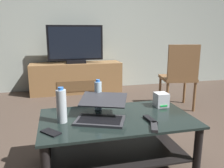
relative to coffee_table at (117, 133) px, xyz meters
The scene contains 13 objects.
ground_plane 0.43m from the coffee_table, 63.27° to the left, with size 7.68×7.68×0.00m, color #4C3D33.
back_wall 3.00m from the coffee_table, 87.15° to the left, with size 6.40×0.12×2.80m, color #A8B2A8.
coffee_table is the anchor object (origin of this frame).
media_cabinet 2.47m from the coffee_table, 92.15° to the left, with size 1.59×0.45×0.53m.
television 2.51m from the coffee_table, 92.17° to the left, with size 0.96×0.20×0.65m.
dining_chair 1.71m from the coffee_table, 44.15° to the left, with size 0.51×0.51×0.92m.
laptop 0.23m from the coffee_table, behind, with size 0.47×0.48×0.16m.
router_box 0.52m from the coffee_table, 20.19° to the left, with size 0.11×0.12×0.12m.
water_bottle_near 0.36m from the coffee_table, 116.92° to the left, with size 0.06×0.06×0.26m.
water_bottle_far 0.50m from the coffee_table, behind, with size 0.07×0.07×0.27m.
cell_phone 0.55m from the coffee_table, 160.75° to the right, with size 0.07×0.14×0.01m, color black.
tv_remote 0.36m from the coffee_table, 52.94° to the right, with size 0.04×0.16×0.02m, color #2D2D30.
soundbar_remote 0.30m from the coffee_table, 30.95° to the right, with size 0.04×0.16×0.02m, color black.
Camera 1 is at (-0.59, -1.94, 1.11)m, focal length 37.21 mm.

